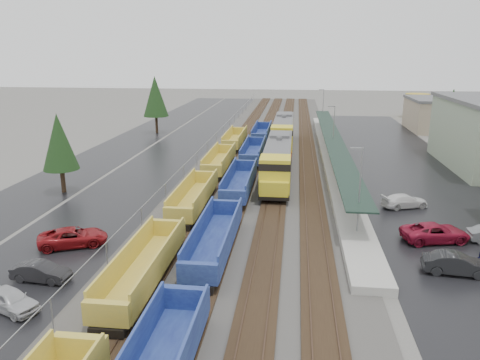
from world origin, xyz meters
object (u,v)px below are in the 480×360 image
object	(u,v)px
storage_tank	(417,106)
parked_car_east_b	(435,233)
locomotive_lead	(278,161)
parked_car_west_b	(41,272)
locomotive_trail	(283,132)
parked_car_west_c	(73,237)
parked_car_west_a	(10,300)
parked_car_east_c	(405,201)
well_string_yellow	(194,198)
parked_car_east_a	(456,264)
well_string_blue	(230,206)

from	to	relation	value
storage_tank	parked_car_east_b	world-z (taller)	storage_tank
locomotive_lead	parked_car_west_b	bearing A→B (deg)	-118.68
locomotive_trail	parked_car_west_c	size ratio (longest dim) A/B	3.93
parked_car_west_a	parked_car_east_c	xyz separation A→B (m)	(28.57, 23.33, -0.02)
locomotive_lead	parked_car_west_c	bearing A→B (deg)	-125.92
parked_car_west_b	parked_car_east_b	size ratio (longest dim) A/B	0.73
storage_tank	parked_car_west_c	xyz separation A→B (m)	(-46.73, -83.74, -2.07)
well_string_yellow	storage_tank	world-z (taller)	storage_tank
well_string_yellow	parked_car_east_a	world-z (taller)	well_string_yellow
well_string_blue	parked_car_east_c	size ratio (longest dim) A/B	20.12
parked_car_west_c	well_string_yellow	bearing A→B (deg)	-61.03
locomotive_lead	well_string_blue	world-z (taller)	locomotive_lead
storage_tank	parked_car_east_a	distance (m)	86.95
locomotive_lead	parked_car_east_c	bearing A→B (deg)	-32.52
locomotive_trail	parked_car_west_b	distance (m)	51.37
parked_car_west_c	parked_car_west_b	bearing A→B (deg)	161.30
parked_car_east_b	parked_car_west_a	bearing A→B (deg)	103.74
parked_car_east_b	locomotive_trail	bearing A→B (deg)	7.39
parked_car_west_a	parked_car_east_b	world-z (taller)	parked_car_east_b
locomotive_lead	parked_car_east_a	size ratio (longest dim) A/B	4.59
locomotive_lead	parked_car_west_a	distance (m)	35.35
well_string_blue	parked_car_west_a	bearing A→B (deg)	-121.89
parked_car_west_a	parked_car_east_b	size ratio (longest dim) A/B	0.74
locomotive_trail	parked_car_east_b	size ratio (longest dim) A/B	3.83
parked_car_west_b	parked_car_east_b	xyz separation A→B (m)	(29.31, 10.62, 0.11)
locomotive_trail	parked_car_west_b	size ratio (longest dim) A/B	5.27
parked_car_east_b	well_string_yellow	bearing A→B (deg)	62.26
parked_car_west_a	parked_car_east_c	distance (m)	36.89
locomotive_trail	parked_car_east_a	size ratio (longest dim) A/B	4.59
parked_car_east_c	parked_car_west_b	bearing A→B (deg)	104.64
parked_car_west_a	parked_car_east_c	world-z (taller)	parked_car_west_a
locomotive_lead	storage_tank	distance (m)	69.08
parked_car_east_a	parked_car_west_c	bearing A→B (deg)	93.00
well_string_blue	parked_car_east_b	xyz separation A→B (m)	(17.99, -3.51, -0.42)
parked_car_east_b	well_string_blue	bearing A→B (deg)	66.33
locomotive_trail	parked_car_east_c	distance (m)	32.47
locomotive_trail	parked_car_west_c	bearing A→B (deg)	-110.31
locomotive_lead	well_string_blue	xyz separation A→B (m)	(-4.00, -13.87, -1.38)
parked_car_west_c	well_string_blue	bearing A→B (deg)	-79.95
parked_car_west_b	parked_car_east_b	bearing A→B (deg)	-66.04
well_string_yellow	parked_car_east_b	xyz separation A→B (m)	(21.99, -5.93, -0.40)
parked_car_east_c	parked_car_west_a	bearing A→B (deg)	109.72
parked_car_west_b	locomotive_lead	bearing A→B (deg)	-24.64
locomotive_trail	storage_tank	bearing A→B (deg)	52.92
storage_tank	parked_car_east_c	world-z (taller)	storage_tank
parked_car_west_a	well_string_yellow	bearing A→B (deg)	3.25
well_string_blue	parked_car_west_b	distance (m)	18.11
parked_car_west_c	parked_car_east_a	bearing A→B (deg)	-116.99
locomotive_trail	parked_car_west_b	xyz separation A→B (m)	(-15.32, -49.00, -1.91)
well_string_yellow	parked_car_west_c	world-z (taller)	well_string_yellow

